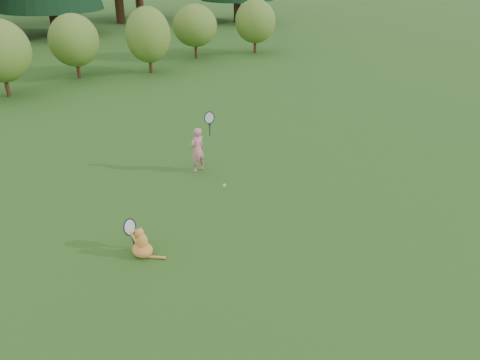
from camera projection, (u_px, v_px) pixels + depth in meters
ground at (258, 231)px, 8.75m from camera, size 100.00×100.00×0.00m
shrub_row at (31, 49)px, 17.25m from camera, size 28.00×3.00×2.80m
child at (198, 149)px, 10.88m from camera, size 0.61×0.33×1.62m
cat at (141, 241)px, 7.95m from camera, size 0.51×0.77×0.75m
tennis_ball at (224, 185)px, 9.19m from camera, size 0.07×0.07×0.07m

